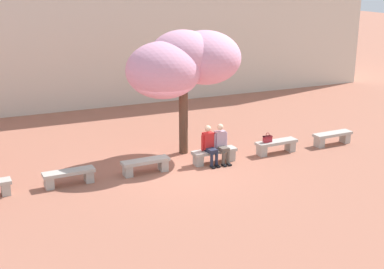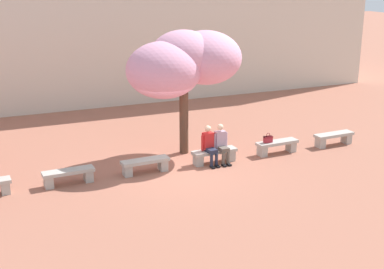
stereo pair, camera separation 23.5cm
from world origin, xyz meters
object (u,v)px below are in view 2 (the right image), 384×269
object	(u,v)px
stone_bench_near_west	(69,175)
stone_bench_near_east	(214,154)
stone_bench_east_end	(277,145)
handbag	(268,139)
person_seated_right	(221,142)
stone_bench_far_east	(334,137)
cherry_tree_main	(185,62)
stone_bench_center	(145,164)
person_seated_left	(209,144)

from	to	relation	value
stone_bench_near_west	stone_bench_near_east	bearing A→B (deg)	0.00
stone_bench_east_end	handbag	world-z (taller)	handbag
stone_bench_near_east	stone_bench_east_end	distance (m)	2.37
person_seated_right	stone_bench_near_west	bearing A→B (deg)	179.38
stone_bench_far_east	handbag	xyz separation A→B (m)	(-2.74, -0.01, 0.29)
cherry_tree_main	stone_bench_center	bearing A→B (deg)	-146.23
stone_bench_center	person_seated_left	world-z (taller)	person_seated_left
cherry_tree_main	person_seated_right	bearing A→B (deg)	-59.48
stone_bench_near_west	stone_bench_near_east	size ratio (longest dim) A/B	1.00
stone_bench_far_east	handbag	bearing A→B (deg)	-179.90
stone_bench_far_east	stone_bench_near_west	bearing A→B (deg)	-180.00
handbag	cherry_tree_main	bearing A→B (deg)	154.07
stone_bench_center	stone_bench_near_west	bearing A→B (deg)	-180.00
stone_bench_far_east	stone_bench_center	bearing A→B (deg)	180.00
stone_bench_near_west	stone_bench_near_east	xyz separation A→B (m)	(4.74, 0.00, 0.00)
stone_bench_east_end	stone_bench_far_east	distance (m)	2.37
stone_bench_near_east	person_seated_left	distance (m)	0.46
stone_bench_center	stone_bench_east_end	size ratio (longest dim) A/B	1.00
stone_bench_east_end	person_seated_left	bearing A→B (deg)	-178.82
stone_bench_near_east	stone_bench_far_east	world-z (taller)	same
stone_bench_near_east	stone_bench_east_end	size ratio (longest dim) A/B	1.00
stone_bench_center	person_seated_right	size ratio (longest dim) A/B	1.18
stone_bench_center	stone_bench_near_east	distance (m)	2.37
stone_bench_center	handbag	size ratio (longest dim) A/B	4.51
stone_bench_center	stone_bench_east_end	world-z (taller)	same
stone_bench_near_west	cherry_tree_main	world-z (taller)	cherry_tree_main
stone_bench_near_east	person_seated_right	world-z (taller)	person_seated_right
stone_bench_center	handbag	world-z (taller)	handbag
stone_bench_center	handbag	distance (m)	4.38
person_seated_left	cherry_tree_main	world-z (taller)	cherry_tree_main
stone_bench_center	cherry_tree_main	world-z (taller)	cherry_tree_main
stone_bench_near_west	stone_bench_far_east	world-z (taller)	same
stone_bench_near_east	person_seated_right	distance (m)	0.47
person_seated_left	stone_bench_far_east	bearing A→B (deg)	0.62
stone_bench_center	stone_bench_east_end	xyz separation A→B (m)	(4.74, 0.00, 0.00)
person_seated_left	stone_bench_east_end	bearing A→B (deg)	1.18
person_seated_left	cherry_tree_main	distance (m)	2.81
stone_bench_near_east	cherry_tree_main	size ratio (longest dim) A/B	0.36
person_seated_left	stone_bench_center	bearing A→B (deg)	178.59
stone_bench_near_east	person_seated_left	size ratio (longest dim) A/B	1.18
stone_bench_near_west	stone_bench_east_end	size ratio (longest dim) A/B	1.00
stone_bench_east_end	person_seated_right	world-z (taller)	person_seated_right
handbag	stone_bench_center	bearing A→B (deg)	179.93
stone_bench_center	person_seated_left	bearing A→B (deg)	-1.41
stone_bench_near_west	stone_bench_east_end	distance (m)	7.11
person_seated_right	stone_bench_near_east	bearing A→B (deg)	166.50
stone_bench_near_east	stone_bench_far_east	size ratio (longest dim) A/B	1.00
person_seated_right	cherry_tree_main	world-z (taller)	cherry_tree_main
person_seated_right	cherry_tree_main	distance (m)	2.90
stone_bench_far_east	person_seated_left	distance (m)	4.97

